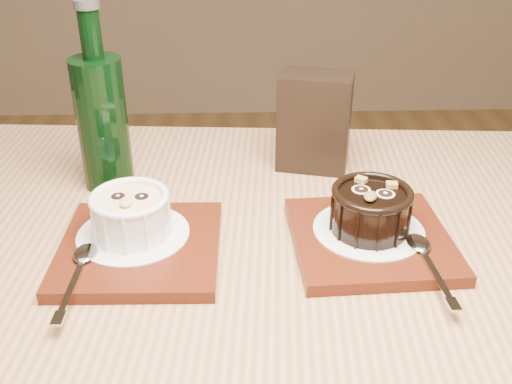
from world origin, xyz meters
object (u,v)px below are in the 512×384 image
(tray_left, at_px, (140,248))
(green_bottle, at_px, (102,119))
(ramekin_white, at_px, (131,213))
(table, at_px, (249,336))
(tray_right, at_px, (371,239))
(condiment_stand, at_px, (314,122))
(ramekin_dark, at_px, (371,208))

(tray_left, relative_size, green_bottle, 0.72)
(ramekin_white, relative_size, green_bottle, 0.36)
(tray_left, height_order, ramekin_white, ramekin_white)
(table, bearing_deg, green_bottle, 131.66)
(tray_right, bearing_deg, tray_left, -178.06)
(condiment_stand, distance_m, green_bottle, 0.29)
(ramekin_dark, distance_m, condiment_stand, 0.20)
(table, bearing_deg, ramekin_dark, 22.47)
(tray_right, xyz_separation_m, green_bottle, (-0.33, 0.16, 0.09))
(ramekin_dark, xyz_separation_m, green_bottle, (-0.33, 0.15, 0.05))
(tray_left, relative_size, condiment_stand, 1.29)
(ramekin_white, distance_m, ramekin_dark, 0.28)
(table, relative_size, condiment_stand, 8.94)
(tray_left, distance_m, green_bottle, 0.20)
(tray_right, xyz_separation_m, condiment_stand, (-0.04, 0.21, 0.06))
(ramekin_dark, bearing_deg, tray_right, -56.09)
(table, bearing_deg, ramekin_white, 156.19)
(tray_right, distance_m, condiment_stand, 0.22)
(ramekin_white, xyz_separation_m, ramekin_dark, (0.28, -0.00, 0.00))
(table, relative_size, ramekin_dark, 13.34)
(tray_left, xyz_separation_m, green_bottle, (-0.06, 0.17, 0.09))
(ramekin_dark, height_order, condiment_stand, condiment_stand)
(table, distance_m, ramekin_dark, 0.21)
(ramekin_dark, height_order, green_bottle, green_bottle)
(condiment_stand, bearing_deg, ramekin_dark, -77.61)
(ramekin_white, distance_m, tray_right, 0.28)
(tray_left, distance_m, ramekin_white, 0.04)
(table, distance_m, green_bottle, 0.34)
(ramekin_dark, relative_size, condiment_stand, 0.67)
(table, distance_m, tray_right, 0.18)
(ramekin_white, bearing_deg, tray_right, 1.88)
(condiment_stand, relative_size, green_bottle, 0.56)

